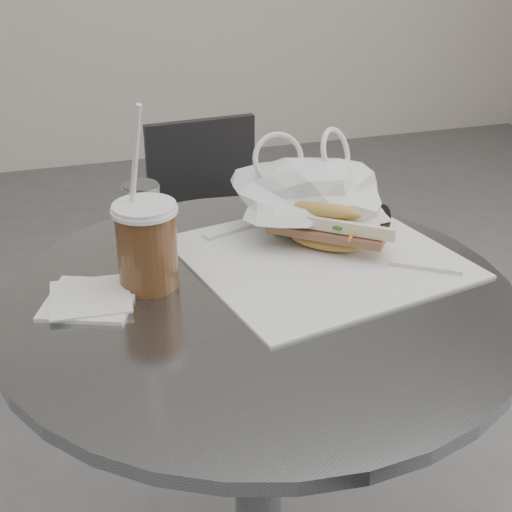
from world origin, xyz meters
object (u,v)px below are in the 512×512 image
object	(u,v)px
banh_mi	(326,228)
cafe_table	(258,438)
iced_coffee	(147,244)
sunglasses	(366,228)
chair_far	(220,276)
drink_can	(143,217)

from	to	relation	value
banh_mi	cafe_table	bearing A→B (deg)	-106.12
iced_coffee	sunglasses	size ratio (longest dim) A/B	2.35
chair_far	iced_coffee	size ratio (longest dim) A/B	2.61
cafe_table	banh_mi	bearing A→B (deg)	34.91
cafe_table	chair_far	distance (m)	0.83
sunglasses	cafe_table	bearing A→B (deg)	-178.07
chair_far	banh_mi	xyz separation A→B (m)	(0.00, -0.71, 0.45)
iced_coffee	sunglasses	xyz separation A→B (m)	(0.37, 0.05, -0.05)
chair_far	drink_can	size ratio (longest dim) A/B	6.38
cafe_table	iced_coffee	size ratio (longest dim) A/B	2.73
drink_can	cafe_table	bearing A→B (deg)	-54.92
chair_far	iced_coffee	distance (m)	0.92
banh_mi	iced_coffee	size ratio (longest dim) A/B	0.85
iced_coffee	drink_can	xyz separation A→B (m)	(0.01, 0.12, -0.01)
banh_mi	iced_coffee	xyz separation A→B (m)	(-0.29, -0.03, 0.03)
sunglasses	banh_mi	bearing A→B (deg)	167.29
chair_far	sunglasses	distance (m)	0.82
chair_far	banh_mi	size ratio (longest dim) A/B	3.08
cafe_table	banh_mi	size ratio (longest dim) A/B	3.22
banh_mi	iced_coffee	distance (m)	0.30
banh_mi	sunglasses	size ratio (longest dim) A/B	1.99
banh_mi	drink_can	size ratio (longest dim) A/B	2.07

